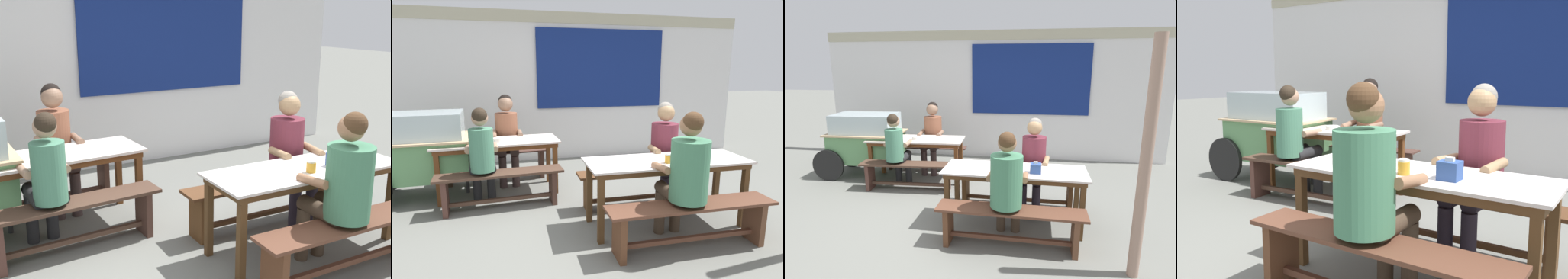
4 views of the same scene
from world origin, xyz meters
The scene contains 16 objects.
ground_plane centered at (0.00, 0.00, 0.00)m, with size 40.00×40.00×0.00m, color slate.
backdrop_wall centered at (0.03, 2.98, 1.43)m, with size 7.35×0.23×2.72m.
dining_table_far centered at (-1.09, 1.29, 0.67)m, with size 1.69×0.74×0.75m.
dining_table_near centered at (0.72, -0.14, 0.67)m, with size 1.77×0.64×0.75m.
bench_far_back centered at (-1.12, 1.84, 0.30)m, with size 1.62×0.38×0.46m.
bench_far_front centered at (-1.05, 0.75, 0.32)m, with size 1.55×0.40×0.46m.
bench_near_back centered at (0.72, 0.41, 0.32)m, with size 1.74×0.31×0.46m.
bench_near_front centered at (0.71, -0.68, 0.31)m, with size 1.65×0.33×0.46m.
food_cart centered at (-2.09, 1.37, 0.68)m, with size 1.68×0.91×1.15m.
person_near_front centered at (0.66, -0.62, 0.76)m, with size 0.46×0.60×1.34m.
person_center_facing centered at (-0.95, 1.79, 0.76)m, with size 0.45×0.57×1.33m.
person_left_back_turned centered at (-1.26, 0.82, 0.71)m, with size 0.41×0.57×1.27m.
person_right_near_table centered at (0.95, 0.35, 0.75)m, with size 0.47×0.56×1.31m.
tissue_box centered at (0.97, -0.23, 0.81)m, with size 0.13×0.12×0.14m.
condiment_jar centered at (0.67, -0.26, 0.80)m, with size 0.08×0.08×0.10m.
soup_bowl centered at (-1.07, 1.24, 0.77)m, with size 0.15×0.15×0.05m, color silver.
Camera 4 is at (1.92, -2.57, 1.37)m, focal length 38.95 mm.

